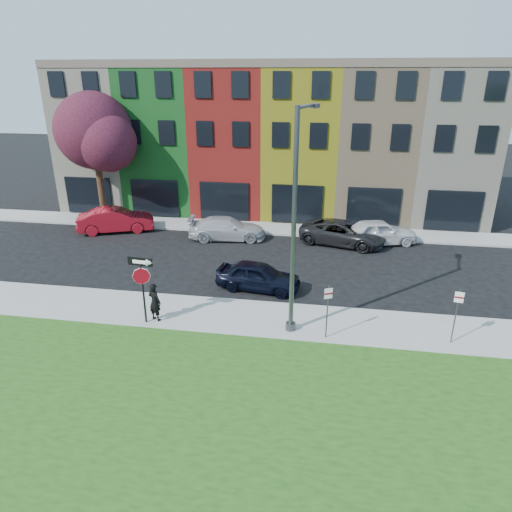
% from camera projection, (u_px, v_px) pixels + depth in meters
% --- Properties ---
extents(ground, '(120.00, 120.00, 0.00)m').
position_uv_depth(ground, '(261.00, 362.00, 16.38)').
color(ground, black).
rests_on(ground, ground).
extents(sidewalk_near, '(40.00, 3.00, 0.12)m').
position_uv_depth(sidewalk_near, '(320.00, 324.00, 18.81)').
color(sidewalk_near, gray).
rests_on(sidewalk_near, ground).
extents(sidewalk_far, '(40.00, 2.40, 0.12)m').
position_uv_depth(sidewalk_far, '(250.00, 227.00, 30.55)').
color(sidewalk_far, gray).
rests_on(sidewalk_far, ground).
extents(rowhouse_block, '(30.00, 10.12, 10.00)m').
position_uv_depth(rowhouse_block, '(270.00, 140.00, 34.31)').
color(rowhouse_block, '#BFB99E').
rests_on(rowhouse_block, ground).
extents(stop_sign, '(1.05, 0.14, 2.87)m').
position_uv_depth(stop_sign, '(142.00, 277.00, 18.06)').
color(stop_sign, black).
rests_on(stop_sign, sidewalk_near).
extents(man, '(0.88, 0.81, 1.64)m').
position_uv_depth(man, '(155.00, 302.00, 18.70)').
color(man, black).
rests_on(man, sidewalk_near).
extents(sedan_near, '(2.68, 4.43, 1.36)m').
position_uv_depth(sedan_near, '(258.00, 276.00, 21.72)').
color(sedan_near, black).
rests_on(sedan_near, ground).
extents(parked_car_red, '(4.90, 5.91, 1.58)m').
position_uv_depth(parked_car_red, '(116.00, 220.00, 29.69)').
color(parked_car_red, maroon).
rests_on(parked_car_red, ground).
extents(parked_car_silver, '(3.24, 5.28, 1.38)m').
position_uv_depth(parked_car_silver, '(227.00, 228.00, 28.37)').
color(parked_car_silver, '#B4B4B9').
rests_on(parked_car_silver, ground).
extents(parked_car_dark, '(4.89, 6.28, 1.42)m').
position_uv_depth(parked_car_dark, '(343.00, 233.00, 27.51)').
color(parked_car_dark, black).
rests_on(parked_car_dark, ground).
extents(parked_car_white, '(4.25, 5.45, 1.52)m').
position_uv_depth(parked_car_white, '(379.00, 232.00, 27.53)').
color(parked_car_white, silver).
rests_on(parked_car_white, ground).
extents(street_lamp, '(0.88, 2.54, 8.57)m').
position_uv_depth(street_lamp, '(295.00, 225.00, 16.83)').
color(street_lamp, '#434648').
rests_on(street_lamp, sidewalk_near).
extents(parking_sign_a, '(0.30, 0.17, 2.21)m').
position_uv_depth(parking_sign_a, '(328.00, 306.00, 17.22)').
color(parking_sign_a, '#434648').
rests_on(parking_sign_a, sidewalk_near).
extents(parking_sign_b, '(0.32, 0.11, 2.25)m').
position_uv_depth(parking_sign_b, '(457.00, 310.00, 16.87)').
color(parking_sign_b, '#434648').
rests_on(parking_sign_b, sidewalk_near).
extents(tree_purple, '(6.03, 5.28, 8.54)m').
position_uv_depth(tree_purple, '(96.00, 133.00, 30.06)').
color(tree_purple, black).
rests_on(tree_purple, sidewalk_far).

